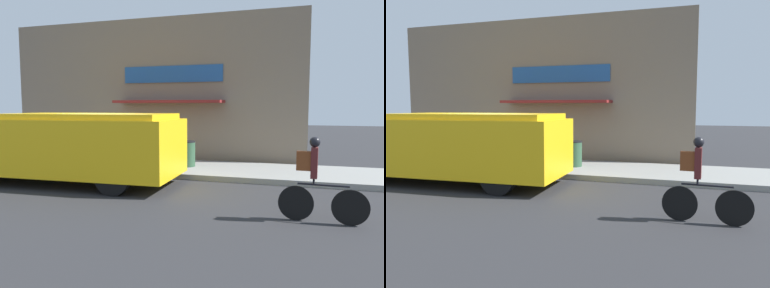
{
  "view_description": "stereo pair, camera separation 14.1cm",
  "coord_description": "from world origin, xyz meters",
  "views": [
    {
      "loc": [
        6.06,
        -10.34,
        2.17
      ],
      "look_at": [
        2.9,
        -0.2,
        1.1
      ],
      "focal_mm": 35.0,
      "sensor_mm": 36.0,
      "label": 1
    },
    {
      "loc": [
        6.2,
        -10.3,
        2.17
      ],
      "look_at": [
        2.9,
        -0.2,
        1.1
      ],
      "focal_mm": 35.0,
      "sensor_mm": 36.0,
      "label": 2
    }
  ],
  "objects": [
    {
      "name": "trash_bin",
      "position": [
        2.19,
        1.48,
        0.59
      ],
      "size": [
        0.6,
        0.6,
        0.85
      ],
      "color": "#2D5138",
      "rests_on": "sidewalk"
    },
    {
      "name": "sidewalk",
      "position": [
        0.0,
        1.48,
        0.08
      ],
      "size": [
        28.0,
        2.96,
        0.17
      ],
      "color": "gray",
      "rests_on": "ground_plane"
    },
    {
      "name": "ground_plane",
      "position": [
        0.0,
        0.0,
        0.0
      ],
      "size": [
        70.0,
        70.0,
        0.0
      ],
      "primitive_type": "plane",
      "color": "#2B2B2D"
    },
    {
      "name": "cyclist",
      "position": [
        6.24,
        -3.1,
        0.77
      ],
      "size": [
        1.63,
        0.21,
        1.61
      ],
      "rotation": [
        0.0,
        0.0,
        -0.05
      ],
      "color": "black",
      "rests_on": "ground_plane"
    },
    {
      "name": "school_bus",
      "position": [
        -0.19,
        -1.41,
        1.05
      ],
      "size": [
        6.77,
        2.86,
        1.97
      ],
      "rotation": [
        0.0,
        0.0,
        0.04
      ],
      "color": "yellow",
      "rests_on": "ground_plane"
    },
    {
      "name": "storefront",
      "position": [
        0.04,
        3.34,
        2.78
      ],
      "size": [
        12.12,
        1.11,
        5.57
      ],
      "color": "#756656",
      "rests_on": "ground_plane"
    }
  ]
}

